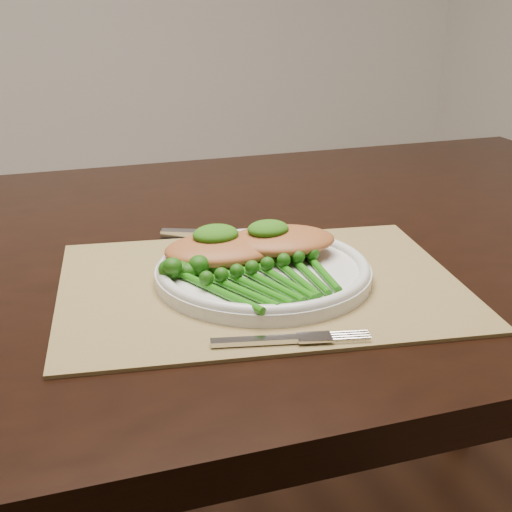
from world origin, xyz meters
name	(u,v)px	position (x,y,z in m)	size (l,w,h in m)	color
dining_table	(207,472)	(0.15, -0.04, 0.38)	(1.65, 1.00, 0.75)	black
placemat	(260,284)	(0.17, -0.20, 0.75)	(0.45, 0.33, 0.00)	olive
dinner_plate	(263,270)	(0.17, -0.19, 0.77)	(0.25, 0.25, 0.02)	silver
knife	(224,234)	(0.18, -0.04, 0.76)	(0.20, 0.11, 0.01)	silver
fork	(301,338)	(0.15, -0.35, 0.76)	(0.15, 0.06, 0.00)	silver
chicken_fillet_left	(224,249)	(0.14, -0.15, 0.78)	(0.14, 0.10, 0.03)	#AD6332
chicken_fillet_right	(281,240)	(0.21, -0.16, 0.79)	(0.13, 0.09, 0.03)	#AD6332
pesto_dollop_left	(216,234)	(0.13, -0.14, 0.80)	(0.05, 0.05, 0.02)	#1B4D0B
pesto_dollop_right	(268,229)	(0.19, -0.16, 0.80)	(0.05, 0.04, 0.02)	#1B4D0B
broccolini_bundle	(270,279)	(0.16, -0.23, 0.77)	(0.18, 0.19, 0.04)	#1A630D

